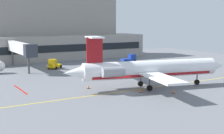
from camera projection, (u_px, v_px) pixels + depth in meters
The scene contains 9 objects.
ground at pixel (124, 93), 47.50m from camera, with size 120.00×120.00×0.11m.
terminal_building at pixel (28, 33), 87.97m from camera, with size 75.92×16.82×19.47m.
jet_bridge_west at pixel (21, 48), 68.67m from camera, with size 2.40×18.03×6.24m.
regional_jet at pixel (149, 69), 49.95m from camera, with size 28.02×21.51×8.51m.
baggage_tug at pixel (54, 64), 71.04m from camera, with size 3.86×3.77×2.26m.
pushback_tractor at pixel (130, 59), 82.94m from camera, with size 4.04×1.91×2.09m.
safety_cone_alpha at pixel (173, 92), 46.75m from camera, with size 0.47×0.47×0.55m.
safety_cone_bravo at pixel (88, 87), 50.11m from camera, with size 0.47×0.47×0.55m.
safety_cone_charlie at pixel (141, 91), 47.48m from camera, with size 0.47×0.47×0.55m.
Camera 1 is at (-25.36, -38.94, 10.71)m, focal length 49.78 mm.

